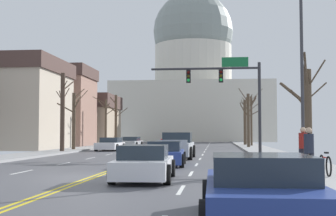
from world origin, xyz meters
name	(u,v)px	position (x,y,z in m)	size (l,w,h in m)	color
ground	(92,177)	(0.00, 0.00, 0.02)	(20.00, 180.00, 0.20)	#4D4D52
signal_gantry	(228,85)	(5.41, 16.69, 5.06)	(7.91, 0.41, 6.93)	#28282D
street_lamp_right	(295,57)	(7.90, 3.65, 4.88)	(2.34, 0.24, 8.00)	#333338
capitol_building	(193,80)	(0.00, 74.65, 12.10)	(30.01, 20.30, 32.10)	beige
pickup_truck_near_00	(177,147)	(1.98, 12.85, 0.73)	(2.26, 5.37, 1.65)	#ADB2B7
sedan_near_01	(165,154)	(1.98, 6.30, 0.57)	(2.09, 4.49, 1.22)	navy
sedan_near_02	(144,164)	(2.05, -0.84, 0.56)	(2.09, 4.38, 1.21)	silver
sedan_near_03	(261,192)	(5.29, -8.17, 0.58)	(2.14, 4.69, 1.25)	navy
sedan_oncoming_00	(110,144)	(-5.08, 24.63, 0.57)	(2.13, 4.25, 1.20)	silver
sedan_oncoming_01	(131,142)	(-4.95, 34.17, 0.55)	(2.18, 4.57, 1.17)	#9EA3A8
sedan_oncoming_02	(170,140)	(-1.71, 44.94, 0.59)	(2.13, 4.50, 1.25)	#B71414
flank_building_00	(8,104)	(-16.23, 27.47, 4.54)	(10.81, 10.20, 8.97)	#B2A38E
flank_building_01	(78,119)	(-15.40, 48.47, 3.57)	(11.00, 9.90, 7.02)	tan
flank_building_03	(53,106)	(-15.62, 38.76, 4.92)	(9.56, 7.66, 9.75)	#8C6656
bare_tree_00	(248,118)	(7.87, 32.34, 3.14)	(2.28, 2.25, 6.21)	#4C3D2D
bare_tree_01	(63,111)	(-7.96, 19.88, 3.44)	(1.60, 2.35, 6.38)	#423328
bare_tree_02	(245,120)	(8.13, 41.82, 3.17)	(1.76, 2.20, 6.38)	#4C3D2D
bare_tree_03	(74,119)	(-8.32, 24.01, 2.91)	(2.57, 2.36, 5.57)	#4C3D2D
bare_tree_04	(307,113)	(8.57, 4.63, 2.50)	(2.07, 2.02, 5.05)	#4C3D2D
bare_tree_05	(106,121)	(-8.04, 34.91, 3.01)	(2.54, 0.69, 5.66)	#4C3D2D
bare_tree_06	(251,118)	(8.60, 37.76, 3.39)	(2.63, 1.85, 6.66)	#4C3D2D
bare_tree_07	(116,119)	(-7.88, 39.50, 3.35)	(2.46, 1.62, 6.18)	#4C3D2D
pedestrian_00	(309,149)	(7.71, -0.10, 1.07)	(0.35, 0.34, 1.67)	#33333D
pedestrian_01	(303,146)	(7.94, 2.24, 1.09)	(0.35, 0.34, 1.71)	black
bicycle_parked	(325,165)	(8.35, 0.36, 0.49)	(0.12, 1.77, 0.85)	black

